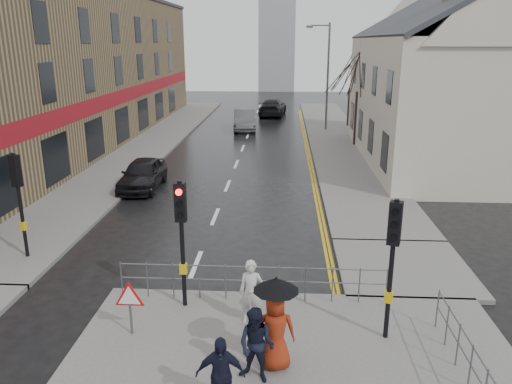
# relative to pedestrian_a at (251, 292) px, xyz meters

# --- Properties ---
(ground) EXTENTS (120.00, 120.00, 0.00)m
(ground) POSITION_rel_pedestrian_a_xyz_m (-2.00, 0.54, -0.96)
(ground) COLOR black
(ground) RESTS_ON ground
(left_pavement) EXTENTS (4.00, 44.00, 0.14)m
(left_pavement) POSITION_rel_pedestrian_a_xyz_m (-8.50, 23.54, -0.89)
(left_pavement) COLOR #605E5B
(left_pavement) RESTS_ON ground
(right_pavement) EXTENTS (4.00, 40.00, 0.14)m
(right_pavement) POSITION_rel_pedestrian_a_xyz_m (4.50, 25.54, -0.89)
(right_pavement) COLOR #605E5B
(right_pavement) RESTS_ON ground
(pavement_bridge_right) EXTENTS (4.00, 4.20, 0.14)m
(pavement_bridge_right) POSITION_rel_pedestrian_a_xyz_m (4.50, 3.54, -0.89)
(pavement_bridge_right) COLOR #605E5B
(pavement_bridge_right) RESTS_ON ground
(building_left_terrace) EXTENTS (8.00, 42.00, 10.00)m
(building_left_terrace) POSITION_rel_pedestrian_a_xyz_m (-14.00, 22.54, 4.04)
(building_left_terrace) COLOR #7E6648
(building_left_terrace) RESTS_ON ground
(building_right_cream) EXTENTS (9.00, 16.40, 10.10)m
(building_right_cream) POSITION_rel_pedestrian_a_xyz_m (9.99, 18.54, 3.82)
(building_right_cream) COLOR beige
(building_right_cream) RESTS_ON ground
(church_tower) EXTENTS (5.00, 5.00, 18.00)m
(church_tower) POSITION_rel_pedestrian_a_xyz_m (-0.50, 62.54, 8.04)
(church_tower) COLOR #9A9CA2
(church_tower) RESTS_ON ground
(traffic_signal_near_left) EXTENTS (0.28, 0.27, 3.40)m
(traffic_signal_near_left) POSITION_rel_pedestrian_a_xyz_m (-1.80, 0.74, 1.50)
(traffic_signal_near_left) COLOR black
(traffic_signal_near_left) RESTS_ON near_pavement
(traffic_signal_near_right) EXTENTS (0.34, 0.33, 3.40)m
(traffic_signal_near_right) POSITION_rel_pedestrian_a_xyz_m (3.19, -0.46, 1.50)
(traffic_signal_near_right) COLOR black
(traffic_signal_near_right) RESTS_ON near_pavement
(traffic_signal_far_left) EXTENTS (0.34, 0.33, 3.40)m
(traffic_signal_far_left) POSITION_rel_pedestrian_a_xyz_m (-7.50, 3.55, 1.50)
(traffic_signal_far_left) COLOR black
(traffic_signal_far_left) RESTS_ON left_pavement
(guard_railing_front) EXTENTS (7.14, 0.04, 1.00)m
(guard_railing_front) POSITION_rel_pedestrian_a_xyz_m (-0.05, 1.14, -0.10)
(guard_railing_front) COLOR #595B5E
(guard_railing_front) RESTS_ON near_pavement
(guard_railing_side) EXTENTS (0.04, 4.54, 1.00)m
(guard_railing_side) POSITION_rel_pedestrian_a_xyz_m (4.50, -2.21, -0.12)
(guard_railing_side) COLOR #595B5E
(guard_railing_side) RESTS_ON near_pavement
(warning_sign) EXTENTS (0.80, 0.07, 1.35)m
(warning_sign) POSITION_rel_pedestrian_a_xyz_m (-2.80, -0.66, 0.08)
(warning_sign) COLOR #595B5E
(warning_sign) RESTS_ON near_pavement
(street_lamp) EXTENTS (1.83, 0.25, 8.00)m
(street_lamp) POSITION_rel_pedestrian_a_xyz_m (3.81, 28.54, 3.74)
(street_lamp) COLOR #595B5E
(street_lamp) RESTS_ON right_pavement
(tree_near) EXTENTS (2.40, 2.40, 6.58)m
(tree_near) POSITION_rel_pedestrian_a_xyz_m (5.50, 22.54, 4.18)
(tree_near) COLOR #32231C
(tree_near) RESTS_ON right_pavement
(tree_far) EXTENTS (2.40, 2.40, 5.64)m
(tree_far) POSITION_rel_pedestrian_a_xyz_m (6.00, 30.54, 3.46)
(tree_far) COLOR #32231C
(tree_far) RESTS_ON right_pavement
(pedestrian_a) EXTENTS (0.62, 0.43, 1.64)m
(pedestrian_a) POSITION_rel_pedestrian_a_xyz_m (0.00, 0.00, 0.00)
(pedestrian_a) COLOR #BAB9B5
(pedestrian_a) RESTS_ON near_pavement
(pedestrian_b) EXTENTS (0.94, 0.84, 1.61)m
(pedestrian_b) POSITION_rel_pedestrian_a_xyz_m (0.25, -2.18, -0.02)
(pedestrian_b) COLOR black
(pedestrian_b) RESTS_ON near_pavement
(pedestrian_with_umbrella) EXTENTS (0.96, 0.96, 2.08)m
(pedestrian_with_umbrella) POSITION_rel_pedestrian_a_xyz_m (0.62, -1.73, 0.31)
(pedestrian_with_umbrella) COLOR maroon
(pedestrian_with_umbrella) RESTS_ON near_pavement
(pedestrian_d) EXTENTS (0.95, 0.46, 1.57)m
(pedestrian_d) POSITION_rel_pedestrian_a_xyz_m (-0.36, -3.13, -0.03)
(pedestrian_d) COLOR black
(pedestrian_d) RESTS_ON near_pavement
(car_parked) EXTENTS (1.72, 4.23, 1.44)m
(car_parked) POSITION_rel_pedestrian_a_xyz_m (-6.00, 11.85, -0.24)
(car_parked) COLOR black
(car_parked) RESTS_ON ground
(car_mid) EXTENTS (2.02, 4.97, 1.60)m
(car_mid) POSITION_rel_pedestrian_a_xyz_m (-2.41, 28.70, -0.16)
(car_mid) COLOR #46494B
(car_mid) RESTS_ON ground
(car_far) EXTENTS (2.74, 5.60, 1.57)m
(car_far) POSITION_rel_pedestrian_a_xyz_m (-0.41, 36.69, -0.18)
(car_far) COLOR black
(car_far) RESTS_ON ground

